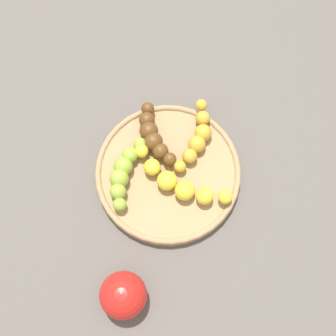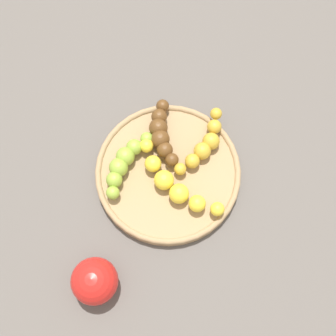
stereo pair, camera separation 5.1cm
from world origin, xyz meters
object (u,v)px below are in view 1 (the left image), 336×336
at_px(banana_spotted, 197,137).
at_px(fruit_bowl, 168,173).
at_px(banana_green, 123,173).
at_px(apple_red, 123,295).
at_px(banana_overripe, 153,135).
at_px(banana_yellow, 178,182).

bearing_deg(banana_spotted, fruit_bowl, -111.84).
bearing_deg(banana_spotted, banana_green, -133.48).
bearing_deg(apple_red, banana_spotted, -71.51).
relative_size(banana_overripe, apple_red, 1.54).
bearing_deg(banana_yellow, banana_green, -70.28).
bearing_deg(banana_overripe, banana_yellow, 94.09).
height_order(banana_spotted, apple_red, apple_red).
distance_m(banana_green, apple_red, 0.19).
distance_m(banana_spotted, apple_red, 0.28).
xyz_separation_m(fruit_bowl, banana_green, (0.05, 0.05, 0.02)).
bearing_deg(apple_red, banana_overripe, -56.54).
relative_size(fruit_bowl, banana_yellow, 1.39).
distance_m(fruit_bowl, banana_spotted, 0.08).
bearing_deg(banana_green, banana_yellow, -174.64).
xyz_separation_m(fruit_bowl, banana_overripe, (0.06, -0.03, 0.02)).
bearing_deg(banana_yellow, fruit_bowl, -115.92).
height_order(banana_spotted, banana_green, banana_green).
distance_m(fruit_bowl, banana_yellow, 0.04).
bearing_deg(fruit_bowl, banana_yellow, 166.85).
height_order(banana_yellow, banana_spotted, banana_yellow).
distance_m(banana_spotted, banana_overripe, 0.07).
height_order(banana_overripe, apple_red, apple_red).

